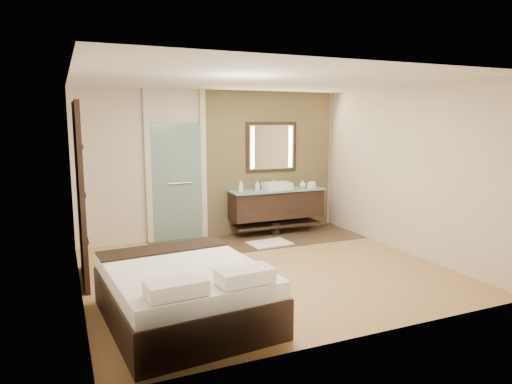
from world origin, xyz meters
name	(u,v)px	position (x,y,z in m)	size (l,w,h in m)	color
floor	(266,270)	(0.00, 0.00, 0.00)	(5.00, 5.00, 0.00)	#A48244
tile_strip	(259,240)	(0.60, 1.60, 0.01)	(3.80, 1.30, 0.01)	#3D2B21
stone_wall	(270,162)	(1.10, 2.21, 1.35)	(2.60, 0.08, 2.70)	tan
vanity	(276,204)	(1.10, 1.92, 0.58)	(1.85, 0.55, 0.88)	black
mirror_unit	(271,147)	(1.10, 2.16, 1.65)	(1.06, 0.04, 0.96)	black
frosted_door	(177,178)	(-0.75, 2.20, 1.14)	(1.10, 0.12, 2.70)	#A8D4CD
shoji_partition	(81,193)	(-2.43, 0.60, 1.21)	(0.06, 1.20, 2.40)	black
bed	(184,292)	(-1.50, -1.16, 0.31)	(1.73, 2.08, 0.75)	black
bath_mat	(269,243)	(0.65, 1.27, 0.02)	(0.72, 0.50, 0.02)	silver
waste_bin	(275,228)	(1.05, 1.85, 0.12)	(0.20, 0.20, 0.25)	black
tissue_box	(311,185)	(1.80, 1.82, 0.92)	(0.12, 0.12, 0.10)	silver
soap_bottle_a	(241,186)	(0.34, 1.84, 0.98)	(0.09, 0.09, 0.23)	white
soap_bottle_b	(257,185)	(0.73, 1.97, 0.96)	(0.08, 0.09, 0.19)	#B2B2B2
soap_bottle_c	(303,184)	(1.63, 1.86, 0.94)	(0.12, 0.12, 0.16)	#C2F4E9
cup	(312,184)	(1.90, 1.97, 0.91)	(0.12, 0.12, 0.10)	white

